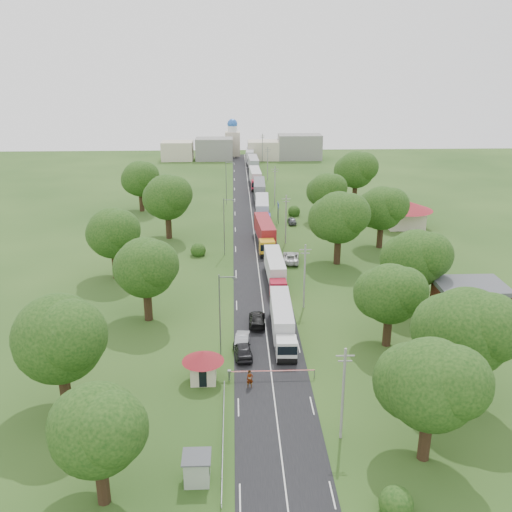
{
  "coord_description": "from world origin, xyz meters",
  "views": [
    {
      "loc": [
        -3.76,
        -77.38,
        32.34
      ],
      "look_at": [
        -0.47,
        5.76,
        3.0
      ],
      "focal_mm": 40.0,
      "sensor_mm": 36.0,
      "label": 1
    }
  ],
  "objects_px": {
    "car_lane_front": "(243,350)",
    "car_lane_mid": "(242,339)",
    "guard_booth": "(203,363)",
    "pedestrian_near": "(250,379)",
    "truck_0": "(282,321)",
    "info_sign": "(278,208)",
    "boom_barrier": "(259,372)"
  },
  "relations": [
    {
      "from": "truck_0",
      "to": "car_lane_front",
      "type": "relative_size",
      "value": 2.84
    },
    {
      "from": "car_lane_mid",
      "to": "pedestrian_near",
      "type": "xyz_separation_m",
      "value": [
        0.62,
        -9.2,
        0.23
      ]
    },
    {
      "from": "boom_barrier",
      "to": "guard_booth",
      "type": "height_order",
      "value": "guard_booth"
    },
    {
      "from": "truck_0",
      "to": "pedestrian_near",
      "type": "distance_m",
      "value": 12.18
    },
    {
      "from": "boom_barrier",
      "to": "car_lane_mid",
      "type": "height_order",
      "value": "car_lane_mid"
    },
    {
      "from": "truck_0",
      "to": "info_sign",
      "type": "bearing_deg",
      "value": 86.2
    },
    {
      "from": "pedestrian_near",
      "to": "car_lane_mid",
      "type": "bearing_deg",
      "value": 87.19
    },
    {
      "from": "guard_booth",
      "to": "pedestrian_near",
      "type": "xyz_separation_m",
      "value": [
        4.82,
        -1.5,
        -1.2
      ]
    },
    {
      "from": "guard_booth",
      "to": "truck_0",
      "type": "distance_m",
      "value": 13.4
    },
    {
      "from": "info_sign",
      "to": "car_lane_front",
      "type": "bearing_deg",
      "value": -98.48
    },
    {
      "from": "boom_barrier",
      "to": "truck_0",
      "type": "distance_m",
      "value": 10.44
    },
    {
      "from": "boom_barrier",
      "to": "car_lane_front",
      "type": "distance_m",
      "value": 5.26
    },
    {
      "from": "guard_booth",
      "to": "info_sign",
      "type": "height_order",
      "value": "info_sign"
    },
    {
      "from": "guard_booth",
      "to": "car_lane_front",
      "type": "height_order",
      "value": "guard_booth"
    },
    {
      "from": "car_lane_front",
      "to": "pedestrian_near",
      "type": "bearing_deg",
      "value": 89.67
    },
    {
      "from": "boom_barrier",
      "to": "pedestrian_near",
      "type": "relative_size",
      "value": 4.8
    },
    {
      "from": "car_lane_mid",
      "to": "pedestrian_near",
      "type": "height_order",
      "value": "pedestrian_near"
    },
    {
      "from": "guard_booth",
      "to": "car_lane_front",
      "type": "xyz_separation_m",
      "value": [
        4.2,
        5.0,
        -1.33
      ]
    },
    {
      "from": "boom_barrier",
      "to": "info_sign",
      "type": "distance_m",
      "value": 60.39
    },
    {
      "from": "boom_barrier",
      "to": "info_sign",
      "type": "relative_size",
      "value": 2.25
    },
    {
      "from": "info_sign",
      "to": "car_lane_mid",
      "type": "xyz_separation_m",
      "value": [
        -8.2,
        -52.29,
        -2.27
      ]
    },
    {
      "from": "pedestrian_near",
      "to": "car_lane_front",
      "type": "bearing_deg",
      "value": 88.77
    },
    {
      "from": "boom_barrier",
      "to": "guard_booth",
      "type": "relative_size",
      "value": 2.1
    },
    {
      "from": "truck_0",
      "to": "car_lane_front",
      "type": "xyz_separation_m",
      "value": [
        -4.87,
        -4.87,
        -1.21
      ]
    },
    {
      "from": "guard_booth",
      "to": "truck_0",
      "type": "height_order",
      "value": "truck_0"
    },
    {
      "from": "car_lane_front",
      "to": "car_lane_mid",
      "type": "relative_size",
      "value": 1.1
    },
    {
      "from": "truck_0",
      "to": "pedestrian_near",
      "type": "height_order",
      "value": "truck_0"
    },
    {
      "from": "info_sign",
      "to": "truck_0",
      "type": "relative_size",
      "value": 0.3
    },
    {
      "from": "car_lane_front",
      "to": "pedestrian_near",
      "type": "relative_size",
      "value": 2.54
    },
    {
      "from": "guard_booth",
      "to": "pedestrian_near",
      "type": "distance_m",
      "value": 5.18
    },
    {
      "from": "info_sign",
      "to": "truck_0",
      "type": "distance_m",
      "value": 50.25
    },
    {
      "from": "car_lane_front",
      "to": "guard_booth",
      "type": "bearing_deg",
      "value": 44.23
    }
  ]
}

